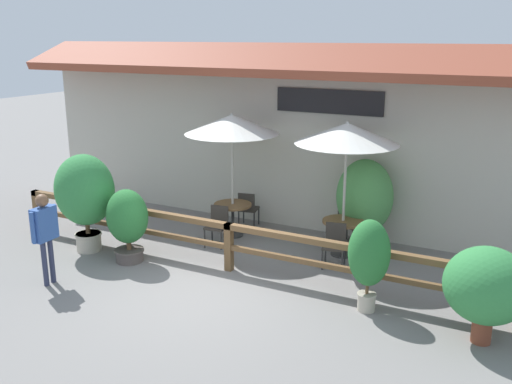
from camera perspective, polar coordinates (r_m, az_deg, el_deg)
The scene contains 17 objects.
ground_plane at distance 10.34m, azimuth -5.66°, elevation -9.80°, with size 60.00×60.00×0.00m, color slate.
building_facade at distance 13.16m, azimuth 3.91°, elevation 5.65°, with size 14.28×1.49×4.23m.
patio_railing at distance 10.89m, azimuth -2.74°, elevation -4.43°, with size 10.40×0.14×0.95m.
patio_umbrella_near at distance 12.37m, azimuth -2.44°, elevation 6.76°, with size 2.06×2.06×2.78m.
dining_table_near at distance 12.80m, azimuth -2.34°, elevation -1.84°, with size 0.85×0.85×0.75m.
chair_near_streetside at distance 12.28m, azimuth -3.88°, elevation -3.21°, with size 0.47×0.47×0.85m.
chair_near_wallside at distance 13.40m, azimuth -0.81°, elevation -1.57°, with size 0.49×0.49×0.85m.
patio_umbrella_middle at distance 11.33m, azimuth 9.08°, elevation 5.78°, with size 2.06×2.06×2.78m.
dining_table_middle at distance 11.80m, azimuth 8.68°, elevation -3.53°, with size 0.85×0.85×0.75m.
chair_middle_streetside at distance 11.26m, azimuth 7.87°, elevation -5.08°, with size 0.49×0.49×0.85m.
chair_middle_wallside at distance 12.44m, azimuth 9.26°, elevation -3.13°, with size 0.50×0.50×0.85m.
potted_plant_tall_tropical at distance 8.97m, azimuth 22.06°, elevation -8.75°, with size 1.24×1.11×1.48m.
potted_plant_broad_leaf at distance 9.40m, azimuth 11.23°, elevation -6.29°, with size 0.69×0.62×1.57m.
potted_plant_entrance_palm at distance 12.22m, azimuth -16.75°, elevation -0.05°, with size 1.27×1.14×2.07m.
potted_plant_small_flowering at distance 11.54m, azimuth -12.74°, elevation -2.81°, with size 0.86×0.77×1.49m.
potted_plant_corner_fern at distance 12.27m, azimuth 10.80°, elevation -0.62°, with size 1.20×1.08×1.90m.
pedestrian at distance 10.83m, azimuth -20.39°, elevation -3.30°, with size 0.23×0.60×1.70m.
Camera 1 is at (5.19, -7.79, 4.39)m, focal length 40.00 mm.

